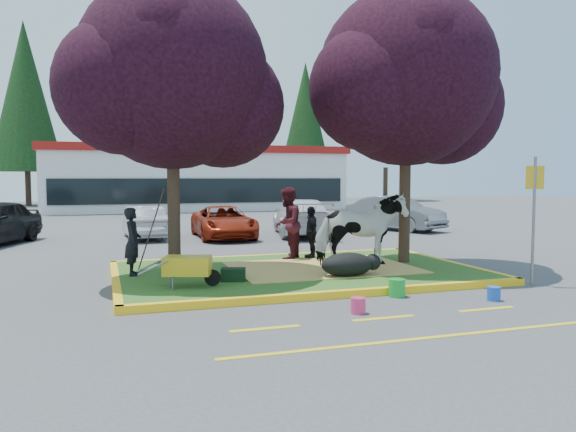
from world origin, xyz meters
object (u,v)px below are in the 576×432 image
object	(u,v)px
handler	(133,241)
car_silver	(144,222)
cow	(360,230)
bucket_blue	(494,294)
wheelbarrow	(188,266)
sign_post	(534,206)
bucket_pink	(358,306)
bucket_green	(397,288)
calf	(348,265)

from	to	relation	value
handler	car_silver	bearing A→B (deg)	-1.34
cow	bucket_blue	world-z (taller)	cow
wheelbarrow	bucket_blue	world-z (taller)	wheelbarrow
sign_post	bucket_pink	world-z (taller)	sign_post
wheelbarrow	bucket_green	xyz separation A→B (m)	(3.78, -1.42, -0.40)
calf	sign_post	distance (m)	4.10
handler	calf	bearing A→B (deg)	-106.20
wheelbarrow	bucket_pink	bearing A→B (deg)	-24.74
handler	bucket_green	distance (m)	5.73
bucket_green	bucket_blue	bearing A→B (deg)	-29.43
cow	handler	xyz separation A→B (m)	(-5.21, 0.52, -0.14)
handler	bucket_pink	distance (m)	5.44
wheelbarrow	sign_post	world-z (taller)	sign_post
cow	wheelbarrow	xyz separation A→B (m)	(-4.26, -1.22, -0.47)
wheelbarrow	car_silver	distance (m)	10.62
calf	handler	xyz separation A→B (m)	(-4.39, 1.61, 0.48)
bucket_pink	calf	bearing A→B (deg)	69.54
calf	sign_post	size ratio (longest dim) A/B	0.44
bucket_green	bucket_blue	xyz separation A→B (m)	(1.54, -0.87, -0.04)
sign_post	car_silver	size ratio (longest dim) A/B	0.74
car_silver	sign_post	bearing A→B (deg)	118.27
car_silver	handler	bearing A→B (deg)	81.95
bucket_green	bucket_pink	distance (m)	1.61
cow	sign_post	bearing A→B (deg)	-121.80
wheelbarrow	car_silver	bearing A→B (deg)	109.62
calf	bucket_blue	bearing A→B (deg)	-56.48
sign_post	bucket_green	distance (m)	3.61
bucket_green	bucket_blue	distance (m)	1.77
calf	bucket_pink	xyz separation A→B (m)	(-0.94, -2.52, -0.27)
calf	handler	bearing A→B (deg)	155.48
calf	wheelbarrow	world-z (taller)	wheelbarrow
calf	wheelbarrow	xyz separation A→B (m)	(-3.44, -0.13, 0.16)
cow	wheelbarrow	size ratio (longest dim) A/B	1.30
cow	calf	bearing A→B (deg)	153.58
bucket_pink	car_silver	size ratio (longest dim) A/B	0.07
cow	bucket_pink	size ratio (longest dim) A/B	7.73
wheelbarrow	handler	bearing A→B (deg)	137.47
bucket_green	car_silver	bearing A→B (deg)	107.94
handler	car_silver	world-z (taller)	handler
wheelbarrow	sign_post	size ratio (longest dim) A/B	0.59
calf	bucket_green	world-z (taller)	calf
handler	car_silver	xyz separation A→B (m)	(0.83, 8.88, -0.29)
calf	car_silver	world-z (taller)	car_silver
handler	bucket_green	xyz separation A→B (m)	(4.73, -3.16, -0.72)
calf	car_silver	size ratio (longest dim) A/B	0.32
sign_post	car_silver	world-z (taller)	sign_post
cow	wheelbarrow	distance (m)	4.46
car_silver	bucket_blue	bearing A→B (deg)	110.12
wheelbarrow	car_silver	world-z (taller)	car_silver
cow	car_silver	xyz separation A→B (m)	(-4.38, 9.40, -0.43)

